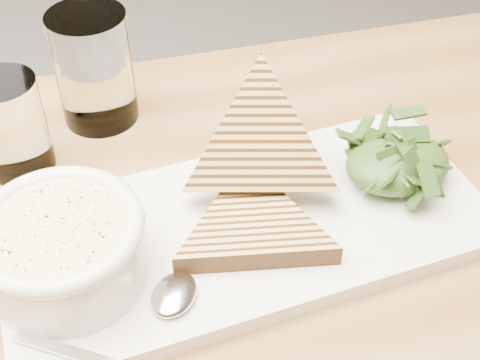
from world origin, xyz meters
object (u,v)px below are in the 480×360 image
object	(u,v)px
platter	(247,229)
soup_bowl	(65,255)
glass_near	(12,126)
table_top	(127,338)
glass_far	(94,68)

from	to	relation	value
platter	soup_bowl	xyz separation A→B (m)	(-0.16, -0.01, 0.03)
platter	glass_near	bearing A→B (deg)	138.39
platter	soup_bowl	size ratio (longest dim) A/B	3.39
table_top	soup_bowl	xyz separation A→B (m)	(-0.03, 0.05, 0.06)
table_top	glass_far	size ratio (longest dim) A/B	9.10
glass_near	table_top	bearing A→B (deg)	-75.04
glass_near	platter	bearing A→B (deg)	-41.61
soup_bowl	glass_near	xyz separation A→B (m)	(-0.03, 0.17, 0.01)
table_top	soup_bowl	world-z (taller)	soup_bowl
table_top	glass_near	world-z (taller)	glass_near
soup_bowl	glass_far	distance (m)	0.23
platter	glass_near	xyz separation A→B (m)	(-0.18, 0.16, 0.04)
glass_far	soup_bowl	bearing A→B (deg)	-105.71
glass_near	glass_far	world-z (taller)	glass_far
glass_far	platter	bearing A→B (deg)	-66.92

